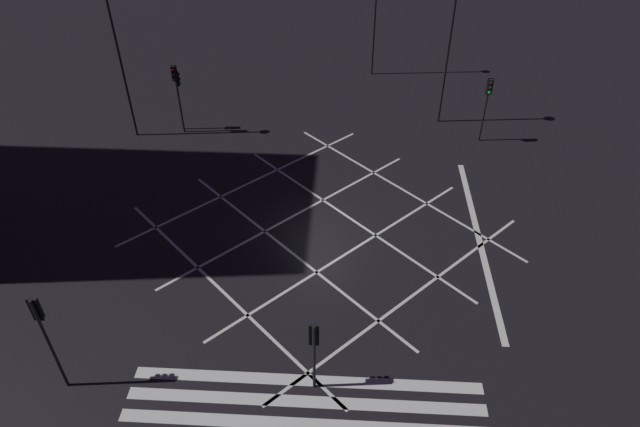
{
  "coord_description": "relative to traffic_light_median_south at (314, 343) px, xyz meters",
  "views": [
    {
      "loc": [
        1.19,
        -21.27,
        18.08
      ],
      "look_at": [
        0.0,
        0.0,
        1.25
      ],
      "focal_mm": 32.0,
      "sensor_mm": 36.0,
      "label": 1
    }
  ],
  "objects": [
    {
      "name": "street_lamp_east",
      "position": [
        -12.14,
        17.45,
        4.08
      ],
      "size": [
        0.51,
        0.51,
        9.34
      ],
      "color": "black",
      "rests_on": "ground_plane"
    },
    {
      "name": "traffic_light_nw_main",
      "position": [
        -9.35,
        18.32,
        0.43
      ],
      "size": [
        0.39,
        0.36,
        3.91
      ],
      "color": "black",
      "rests_on": "ground_plane"
    },
    {
      "name": "traffic_light_ne_cross",
      "position": [
        8.93,
        17.88,
        0.57
      ],
      "size": [
        0.36,
        0.39,
        4.11
      ],
      "rotation": [
        0.0,
        0.0,
        -1.57
      ],
      "color": "black",
      "rests_on": "ground_plane"
    },
    {
      "name": "traffic_light_nw_cross",
      "position": [
        -9.3,
        17.9,
        0.8
      ],
      "size": [
        0.36,
        0.39,
        4.44
      ],
      "rotation": [
        0.0,
        0.0,
        -1.57
      ],
      "color": "black",
      "rests_on": "ground_plane"
    },
    {
      "name": "ground_plane",
      "position": [
        -0.28,
        8.64,
        -2.37
      ],
      "size": [
        200.0,
        200.0,
        0.0
      ],
      "primitive_type": "plane",
      "color": "black"
    },
    {
      "name": "street_lamp_far",
      "position": [
        6.7,
        20.22,
        4.11
      ],
      "size": [
        0.58,
        0.58,
        8.69
      ],
      "color": "black",
      "rests_on": "ground_plane"
    },
    {
      "name": "road_markings",
      "position": [
        0.22,
        1.73,
        -2.36
      ],
      "size": [
        19.51,
        23.0,
        0.01
      ],
      "color": "silver",
      "rests_on": "ground_plane"
    },
    {
      "name": "traffic_light_median_south",
      "position": [
        0.0,
        0.0,
        0.0
      ],
      "size": [
        0.36,
        0.39,
        3.3
      ],
      "rotation": [
        0.0,
        0.0,
        1.57
      ],
      "color": "black",
      "rests_on": "ground_plane"
    },
    {
      "name": "traffic_light_sw_cross",
      "position": [
        -9.12,
        -0.47,
        0.85
      ],
      "size": [
        0.36,
        0.39,
        4.52
      ],
      "rotation": [
        0.0,
        0.0,
        1.57
      ],
      "color": "black",
      "rests_on": "ground_plane"
    }
  ]
}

